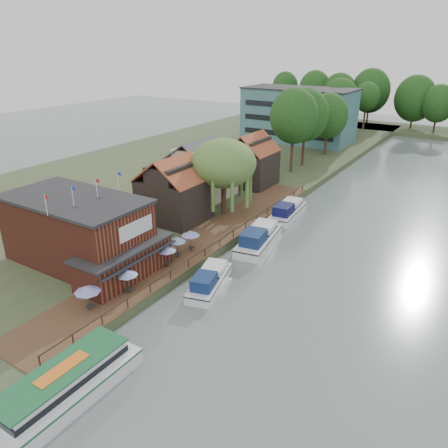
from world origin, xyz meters
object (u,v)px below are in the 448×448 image
Objects in this scene: umbrella_0 at (89,298)px; cruiser_1 at (259,236)px; swan at (97,346)px; umbrella_2 at (166,256)px; hotel_block at (298,115)px; cruiser_0 at (210,278)px; cruiser_2 at (288,209)px; pub at (90,234)px; willow at (224,178)px; cottage_a at (174,189)px; cottage_c at (252,159)px; tour_boat at (57,391)px; umbrella_3 at (177,247)px; cottage_b at (200,168)px; umbrella_1 at (128,281)px; umbrella_4 at (191,241)px.

umbrella_0 is 22.27m from cruiser_1.
cruiser_1 is 24.51× the size of swan.
cruiser_1 is (4.67, 11.70, -0.96)m from umbrella_2.
hotel_block is 68.88m from umbrella_2.
cruiser_1 is at bearing 76.84° from cruiser_0.
swan is at bearing -96.68° from cruiser_2.
cruiser_0 is 12.99m from swan.
pub is at bearing -175.51° from cruiser_0.
hotel_block is 52.29m from willow.
umbrella_0 is (14.15, -77.05, -4.86)m from hotel_block.
cruiser_2 is (11.32, 11.12, -4.04)m from cottage_a.
tour_boat is at bearing -75.91° from cottage_c.
umbrella_0 is at bearing -90.65° from umbrella_3.
umbrella_2 is 22.56m from cruiser_2.
umbrella_1 is at bearing -67.98° from cottage_b.
umbrella_4 is (-0.15, 4.48, 0.00)m from umbrella_2.
umbrella_0 is at bearing -79.59° from hotel_block.
cruiser_2 is at bearing 44.50° from cottage_a.
umbrella_4 is (0.39, 14.41, 0.00)m from umbrella_0.
cottage_b is 21.61m from umbrella_3.
umbrella_0 is 1.00× the size of umbrella_1.
cruiser_2 is (4.03, 19.89, -1.08)m from umbrella_3.
pub is 1.92× the size of willow.
hotel_block reaches higher than umbrella_1.
pub reaches higher than cruiser_0.
cruiser_2 is (18.32, -44.88, -5.94)m from hotel_block.
umbrella_0 is 1.00× the size of umbrella_2.
hotel_block is at bearing 97.13° from cottage_a.
hotel_block is at bearing 101.56° from umbrella_1.
umbrella_3 is at bearing 145.24° from cruiser_0.
umbrella_2 is 1.00× the size of umbrella_3.
umbrella_2 is 12.63m from cruiser_1.
tour_boat is (5.79, -20.38, -0.87)m from umbrella_3.
umbrella_1 is at bearing 78.61° from umbrella_0.
cottage_a is 17.21m from cruiser_0.
willow is 23.69× the size of swan.
cottage_b reaches higher than tour_boat.
umbrella_0 reaches higher than tour_boat.
umbrella_2 reaches higher than cruiser_1.
willow reaches higher than cottage_b.
umbrella_3 reaches higher than tour_boat.
hotel_block is 10.69× the size of umbrella_4.
cruiser_0 is (5.53, -1.93, -1.20)m from umbrella_3.
umbrella_0 is at bearing -81.27° from cottage_c.
cottage_b reaches higher than cruiser_2.
willow reaches higher than tour_boat.
umbrella_0 is 4.05m from umbrella_1.
pub is 20.36m from willow.
umbrella_1 is at bearing -85.45° from umbrella_3.
umbrella_2 is at bearing 102.82° from swan.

